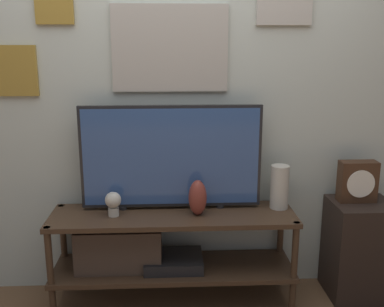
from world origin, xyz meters
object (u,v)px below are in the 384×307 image
Objects in this scene: vase_tall_ceramic at (280,187)px; television at (171,157)px; vase_urn_stoneware at (198,198)px; mantel_clock at (358,181)px; decorative_bust at (113,202)px.

television is at bearing 178.29° from vase_tall_ceramic.
vase_urn_stoneware is 0.84× the size of mantel_clock.
vase_urn_stoneware is 0.53m from vase_tall_ceramic.
vase_urn_stoneware is 0.79× the size of vase_tall_ceramic.
mantel_clock is (1.51, 0.08, 0.08)m from decorative_bust.
mantel_clock is at bearing 4.87° from vase_urn_stoneware.
vase_tall_ceramic is at bearing -1.71° from television.
mantel_clock is (1.01, 0.09, 0.06)m from vase_urn_stoneware.
television is 4.27× the size of mantel_clock.
vase_tall_ceramic is 1.85× the size of decorative_bust.
vase_urn_stoneware is at bearing -36.20° from television.
vase_tall_ceramic is at bearing 4.79° from decorative_bust.
vase_urn_stoneware is 0.51m from decorative_bust.
television is 0.30m from vase_urn_stoneware.
vase_urn_stoneware is 1.01m from mantel_clock.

